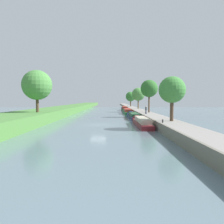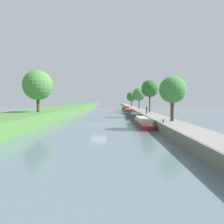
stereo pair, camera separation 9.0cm
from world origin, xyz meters
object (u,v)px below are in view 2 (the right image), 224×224
(narrowboat_navy, at_px, (134,116))
(narrowboat_black, at_px, (125,109))
(mooring_bollard_near, at_px, (163,121))
(person_walking, at_px, (147,110))
(narrowboat_maroon, at_px, (142,122))
(mooring_bollard_far, at_px, (129,106))
(narrowboat_green, at_px, (128,111))

(narrowboat_navy, xyz_separation_m, narrowboat_black, (-0.12, 33.27, 0.17))
(narrowboat_black, xyz_separation_m, mooring_bollard_near, (1.88, -54.40, 0.72))
(narrowboat_black, height_order, person_walking, person_walking)
(narrowboat_maroon, relative_size, narrowboat_black, 0.91)
(narrowboat_maroon, height_order, mooring_bollard_near, mooring_bollard_near)
(narrowboat_black, xyz_separation_m, mooring_bollard_far, (1.88, 6.57, 0.72))
(narrowboat_navy, height_order, narrowboat_green, narrowboat_green)
(narrowboat_maroon, distance_m, narrowboat_navy, 14.13)
(person_walking, relative_size, mooring_bollard_near, 3.69)
(narrowboat_black, relative_size, person_walking, 8.89)
(narrowboat_green, relative_size, narrowboat_black, 1.15)
(person_walking, xyz_separation_m, mooring_bollard_near, (-0.56, -17.28, -0.65))
(mooring_bollard_near, bearing_deg, mooring_bollard_far, 90.00)
(narrowboat_maroon, xyz_separation_m, narrowboat_black, (-0.06, 47.40, 0.12))
(narrowboat_green, relative_size, mooring_bollard_far, 37.82)
(person_walking, relative_size, mooring_bollard_far, 3.69)
(narrowboat_navy, bearing_deg, narrowboat_black, 90.21)
(narrowboat_black, relative_size, mooring_bollard_far, 32.80)
(narrowboat_black, bearing_deg, narrowboat_maroon, -89.93)
(narrowboat_navy, bearing_deg, person_walking, -58.91)
(narrowboat_maroon, height_order, mooring_bollard_far, mooring_bollard_far)
(narrowboat_green, bearing_deg, person_walking, -82.75)
(narrowboat_maroon, height_order, narrowboat_green, narrowboat_green)
(narrowboat_navy, relative_size, narrowboat_black, 0.99)
(narrowboat_navy, height_order, mooring_bollard_far, mooring_bollard_far)
(mooring_bollard_near, bearing_deg, narrowboat_black, 91.98)
(mooring_bollard_far, bearing_deg, narrowboat_green, -94.87)
(narrowboat_maroon, xyz_separation_m, mooring_bollard_near, (1.82, -7.00, 0.84))
(mooring_bollard_far, bearing_deg, narrowboat_maroon, -91.93)
(person_walking, bearing_deg, mooring_bollard_far, 90.74)
(mooring_bollard_near, bearing_deg, narrowboat_maroon, 104.59)
(narrowboat_navy, bearing_deg, narrowboat_maroon, -90.26)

